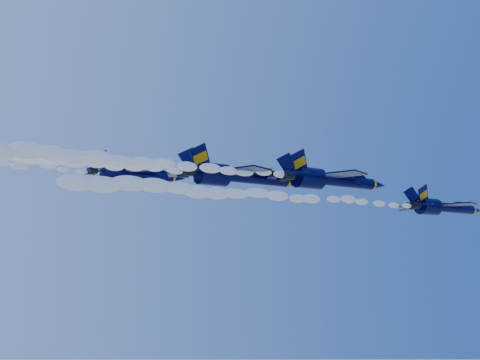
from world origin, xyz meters
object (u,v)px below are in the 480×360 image
jet_second (330,179)px  jet_fourth (133,173)px  jet_third (237,176)px  jet_lead (443,207)px

jet_second → jet_fourth: 28.23m
jet_third → jet_fourth: (-10.44, 11.80, 1.05)m
jet_lead → jet_fourth: bearing=148.2°
jet_third → jet_lead: bearing=-23.0°
jet_lead → jet_third: jet_third is taller
jet_lead → jet_second: bearing=155.4°
jet_second → jet_lead: bearing=-24.6°
jet_second → jet_third: (-12.40, 4.76, 0.09)m
jet_third → jet_fourth: jet_fourth is taller
jet_second → jet_third: bearing=159.0°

